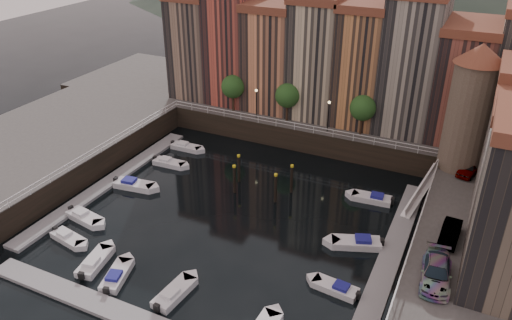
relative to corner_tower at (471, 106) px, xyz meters
The scene contains 27 objects.
ground 26.72m from the corner_tower, 144.06° to the right, with size 200.00×200.00×0.00m, color black.
quay_far 24.65m from the corner_tower, 150.10° to the left, with size 80.00×20.00×3.00m, color black.
quay_left 51.50m from the corner_tower, 161.03° to the right, with size 20.00×36.00×3.00m, color black.
dock_left 40.63m from the corner_tower, 156.82° to the right, with size 2.00×28.00×0.35m, color gray.
dock_right 18.84m from the corner_tower, 103.78° to the right, with size 2.00×28.00×0.35m, color gray.
dock_near 38.63m from the corner_tower, 122.41° to the right, with size 30.00×2.00×0.35m, color gray.
far_terrace 18.98m from the corner_tower, 151.66° to the left, with size 48.70×10.30×17.50m.
corner_tower is the anchor object (origin of this frame).
promenade_trees 21.95m from the corner_tower, behind, with size 21.20×3.20×5.20m.
street_lamps 21.60m from the corner_tower, behind, with size 10.36×0.36×4.18m.
railings 23.10m from the corner_tower, 154.32° to the right, with size 36.08×34.04×0.52m.
gangway 9.86m from the corner_tower, 122.80° to the right, with size 2.78×8.32×3.73m.
mooring_pilings 23.52m from the corner_tower, 153.60° to the right, with size 6.78×3.16×3.78m.
boat_left_0 42.72m from the corner_tower, 141.40° to the right, with size 4.24×2.17×0.95m.
boat_left_1 41.58m from the corner_tower, 146.05° to the right, with size 4.66×2.34×1.05m.
boat_left_2 37.64m from the corner_tower, 155.37° to the right, with size 5.00×2.37×1.13m.
boat_left_3 35.08m from the corner_tower, 164.67° to the right, with size 4.35×1.75×0.99m.
boat_left_4 34.69m from the corner_tower, behind, with size 4.31×1.66×0.98m.
boat_right_1 24.65m from the corner_tower, 108.00° to the right, with size 4.22×1.92×0.95m.
boat_right_2 19.03m from the corner_tower, 115.54° to the right, with size 4.98×3.32×1.13m.
boat_right_4 13.93m from the corner_tower, 141.12° to the right, with size 4.55×1.97×1.03m.
boat_near_0 40.31m from the corner_tower, 134.96° to the right, with size 2.42×4.67×1.05m.
boat_near_1 38.78m from the corner_tower, 131.06° to the right, with size 2.69×4.52×1.01m.
boat_near_2 35.15m from the corner_tower, 124.12° to the right, with size 2.03×4.65×1.05m.
car_a 6.74m from the corner_tower, 47.51° to the right, with size 1.65×4.10×1.40m, color gray.
car_b 15.81m from the corner_tower, 87.05° to the right, with size 1.48×4.24×1.40m, color gray.
car_c 21.37m from the corner_tower, 88.92° to the right, with size 2.24×5.51×1.60m, color gray.
Camera 1 is at (20.76, -38.81, 29.43)m, focal length 35.00 mm.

